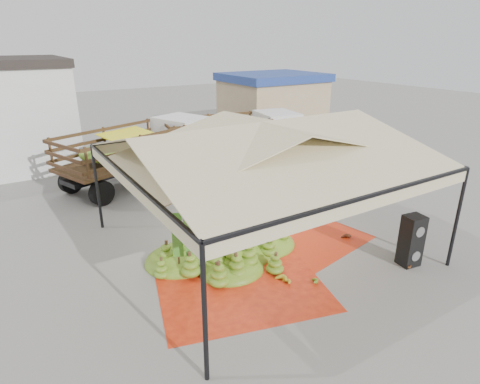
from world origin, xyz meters
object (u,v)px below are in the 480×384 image
banana_heap (227,238)px  truck_right (237,133)px  vendor (227,184)px  truck_left (145,146)px  speaker_stack (411,241)px

banana_heap → truck_right: 10.26m
truck_right → banana_heap: bearing=-113.8°
vendor → truck_right: 6.68m
banana_heap → truck_right: size_ratio=0.66×
banana_heap → truck_left: (0.41, 8.22, 1.05)m
truck_right → truck_left: bearing=-167.1°
vendor → speaker_stack: bearing=105.0°
banana_heap → truck_right: (5.64, 8.51, 1.00)m
speaker_stack → vendor: vendor is taller
truck_left → truck_right: (5.23, 0.29, -0.05)m
speaker_stack → truck_left: (-3.82, 11.63, 0.81)m
truck_right → speaker_stack: bearing=-87.0°
truck_left → speaker_stack: bearing=-92.4°
vendor → truck_left: 5.37m
speaker_stack → truck_left: bearing=116.9°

